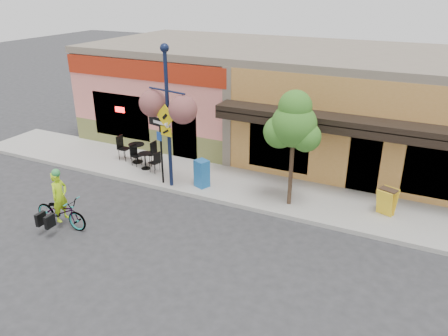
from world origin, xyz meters
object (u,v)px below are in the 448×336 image
object	(u,v)px
lamp_post	(168,119)
newspaper_box_grey	(202,173)
bicycle	(61,212)
one_way_sign	(161,151)
newspaper_box_blue	(202,173)
building	(284,97)
street_tree	(292,149)
cyclist_rider	(61,204)

from	to	relation	value
lamp_post	newspaper_box_grey	xyz separation A→B (m)	(0.94, 0.66, -2.16)
bicycle	one_way_sign	size ratio (longest dim) A/B	0.76
bicycle	newspaper_box_blue	size ratio (longest dim) A/B	1.87
building	bicycle	size ratio (longest dim) A/B	9.41
bicycle	newspaper_box_blue	xyz separation A→B (m)	(2.73, 4.24, 0.16)
one_way_sign	newspaper_box_blue	size ratio (longest dim) A/B	2.47
lamp_post	one_way_sign	distance (m)	1.37
newspaper_box_blue	street_tree	distance (m)	3.66
bicycle	one_way_sign	world-z (taller)	one_way_sign
lamp_post	one_way_sign	bearing A→B (deg)	-176.74
newspaper_box_grey	street_tree	world-z (taller)	street_tree
newspaper_box_blue	street_tree	xyz separation A→B (m)	(3.34, 0.10, 1.48)
street_tree	bicycle	bearing A→B (deg)	-144.45
newspaper_box_blue	lamp_post	bearing A→B (deg)	-136.69
cyclist_rider	newspaper_box_grey	bearing A→B (deg)	-31.03
building	cyclist_rider	bearing A→B (deg)	-109.16
cyclist_rider	one_way_sign	xyz separation A→B (m)	(1.20, 3.88, 0.62)
building	lamp_post	xyz separation A→B (m)	(-2.05, -6.69, 0.49)
cyclist_rider	newspaper_box_blue	size ratio (longest dim) A/B	1.57
building	bicycle	xyz separation A→B (m)	(-3.71, -10.52, -1.74)
cyclist_rider	one_way_sign	distance (m)	4.11
building	one_way_sign	bearing A→B (deg)	-110.29
cyclist_rider	newspaper_box_grey	size ratio (longest dim) A/B	1.88
cyclist_rider	street_tree	size ratio (longest dim) A/B	0.41
lamp_post	one_way_sign	world-z (taller)	lamp_post
lamp_post	cyclist_rider	bearing A→B (deg)	-102.05
bicycle	newspaper_box_grey	xyz separation A→B (m)	(2.60, 4.48, 0.07)
lamp_post	newspaper_box_grey	bearing A→B (deg)	45.54
one_way_sign	cyclist_rider	bearing A→B (deg)	-93.04
bicycle	street_tree	bearing A→B (deg)	-55.87
cyclist_rider	newspaper_box_blue	world-z (taller)	cyclist_rider
one_way_sign	newspaper_box_grey	world-z (taller)	one_way_sign
cyclist_rider	newspaper_box_grey	world-z (taller)	cyclist_rider
one_way_sign	newspaper_box_blue	distance (m)	1.71
building	lamp_post	bearing A→B (deg)	-107.02
newspaper_box_grey	one_way_sign	bearing A→B (deg)	-163.74
cyclist_rider	newspaper_box_blue	bearing A→B (deg)	-33.76
bicycle	cyclist_rider	distance (m)	0.31
bicycle	street_tree	world-z (taller)	street_tree
lamp_post	newspaper_box_blue	world-z (taller)	lamp_post
building	newspaper_box_grey	xyz separation A→B (m)	(-1.11, -6.04, -1.67)
cyclist_rider	lamp_post	size ratio (longest dim) A/B	0.31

